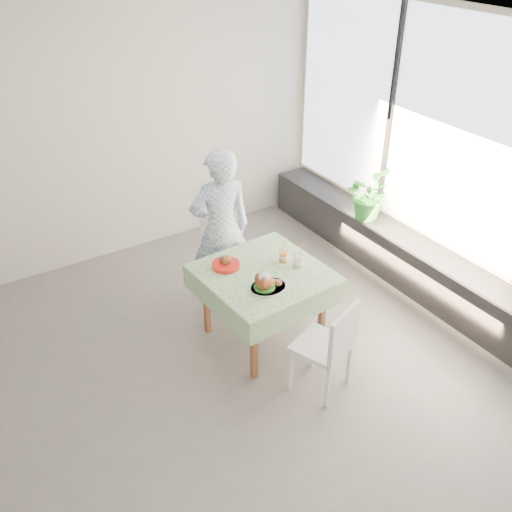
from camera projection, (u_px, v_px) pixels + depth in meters
floor at (184, 394)px, 4.80m from camera, size 6.00×6.00×0.00m
ceiling at (151, 48)px, 3.32m from camera, size 6.00×6.00×0.00m
wall_back at (66, 145)px, 5.85m from camera, size 6.00×0.02×2.80m
wall_right at (458, 164)px, 5.42m from camera, size 0.02×5.00×2.80m
window_pane at (460, 139)px, 5.28m from camera, size 0.01×4.80×2.18m
window_ledge at (424, 271)px, 5.94m from camera, size 0.40×4.80×0.50m
cafe_table at (264, 298)px, 5.18m from camera, size 1.10×1.10×0.74m
chair_far at (224, 271)px, 5.93m from camera, size 0.49×0.49×0.82m
chair_near at (322, 362)px, 4.73m from camera, size 0.53×0.53×0.87m
diner at (221, 230)px, 5.50m from camera, size 0.67×0.50×1.66m
main_dish at (266, 284)px, 4.78m from camera, size 0.33×0.33×0.17m
juice_cup_orange at (283, 256)px, 5.15m from camera, size 0.09×0.09×0.25m
juice_cup_lemonade at (298, 261)px, 5.08m from camera, size 0.09×0.09×0.26m
second_dish at (226, 264)px, 5.08m from camera, size 0.25×0.25×0.12m
potted_plant at (368, 194)px, 6.27m from camera, size 0.67×0.67×0.57m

